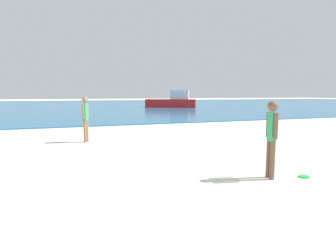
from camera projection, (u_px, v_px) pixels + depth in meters
name	position (u px, v px, depth m)	size (l,w,h in m)	color
water	(90.00, 105.00, 43.17)	(160.00, 60.00, 0.06)	#1E6B9E
person_standing	(272.00, 135.00, 5.57)	(0.21, 0.37, 1.60)	brown
frisbee	(304.00, 177.00, 5.74)	(0.22, 0.22, 0.03)	green
person_distant	(86.00, 117.00, 9.85)	(0.24, 0.33, 1.63)	#936B4C
boat_far	(173.00, 101.00, 34.66)	(6.50, 4.77, 2.14)	red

